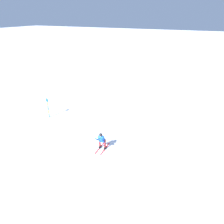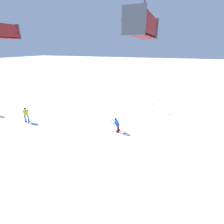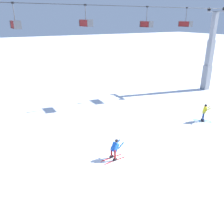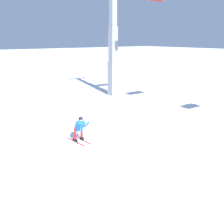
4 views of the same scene
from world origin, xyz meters
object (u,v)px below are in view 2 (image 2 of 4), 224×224
skier_carving_main (117,124)px  trail_marker_pole (153,103)px  chairlift_seat_nearest (146,26)px  skier_distant_uphill (26,113)px

skier_carving_main → trail_marker_pole: 7.87m
chairlift_seat_nearest → skier_distant_uphill: (14.87, -7.65, -7.74)m
skier_carving_main → trail_marker_pole: bearing=-109.2°
skier_carving_main → skier_distant_uphill: (10.73, 1.55, 0.16)m
skier_carving_main → trail_marker_pole: size_ratio=0.85×
skier_carving_main → chairlift_seat_nearest: chairlift_seat_nearest is taller
trail_marker_pole → skier_carving_main: bearing=70.8°
chairlift_seat_nearest → skier_distant_uphill: chairlift_seat_nearest is taller
skier_distant_uphill → trail_marker_pole: bearing=-146.0°
chairlift_seat_nearest → trail_marker_pole: size_ratio=1.04×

